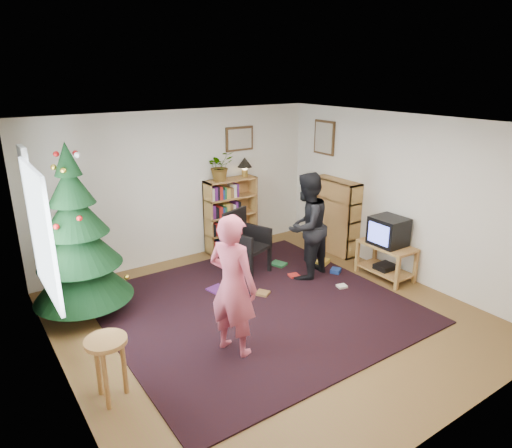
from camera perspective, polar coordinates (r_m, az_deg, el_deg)
floor at (r=6.14m, az=1.55°, el=-11.50°), size 5.00×5.00×0.00m
ceiling at (r=5.34m, az=1.79°, el=12.37°), size 5.00×5.00×0.00m
wall_back at (r=7.69m, az=-9.39°, el=4.63°), size 5.00×0.02×2.50m
wall_front at (r=4.05m, az=23.31°, el=-9.98°), size 5.00×0.02×2.50m
wall_left at (r=4.70m, az=-23.95°, el=-6.03°), size 0.02×5.00×2.50m
wall_right at (r=7.31m, az=17.74°, el=3.24°), size 0.02×5.00×2.50m
rug at (r=6.35m, az=-0.06°, el=-10.31°), size 3.80×3.60×0.02m
window_pane at (r=5.18m, az=-25.32°, el=-1.03°), size 0.04×1.20×1.40m
curtain at (r=5.85m, az=-26.15°, el=0.97°), size 0.06×0.35×1.60m
picture_back at (r=8.08m, az=-2.09°, el=10.59°), size 0.55×0.03×0.42m
picture_right at (r=8.32m, az=8.54°, el=10.63°), size 0.03×0.50×0.60m
christmas_tree at (r=6.23m, az=-21.33°, el=-2.68°), size 1.26×1.26×2.29m
bookshelf_back at (r=8.11m, az=-3.14°, el=1.28°), size 0.95×0.30×1.30m
bookshelf_right at (r=8.14m, az=9.85°, el=1.10°), size 0.30×0.95×1.30m
tv_stand at (r=7.37m, az=15.93°, el=-4.10°), size 0.47×0.85×0.55m
crt_tv at (r=7.21m, az=16.22°, el=-0.86°), size 0.46×0.49×0.43m
armchair at (r=7.21m, az=-1.54°, el=-1.91°), size 0.71×0.73×1.02m
stool at (r=4.75m, az=-18.12°, el=-15.07°), size 0.40×0.40×0.67m
person_standing at (r=5.08m, az=-2.91°, el=-7.74°), size 0.60×0.71×1.66m
person_by_chair at (r=6.97m, az=6.32°, el=-0.30°), size 0.96×0.84×1.66m
potted_plant at (r=7.79m, az=-4.52°, el=7.24°), size 0.47×0.41×0.50m
table_lamp at (r=8.05m, az=-1.42°, el=7.55°), size 0.26×0.26×0.34m
floor_clutter at (r=7.16m, az=4.80°, el=-6.57°), size 2.12×1.39×0.08m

